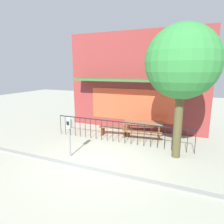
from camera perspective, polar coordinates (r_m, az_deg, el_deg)
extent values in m
plane|color=#A0A492|center=(7.22, -4.25, -14.23)|extent=(40.00, 40.00, 0.00)
cube|color=#531D12|center=(11.17, 6.45, -4.59)|extent=(7.51, 0.54, 0.01)
cube|color=maroon|center=(10.72, 6.78, 8.73)|extent=(7.51, 0.50, 5.16)
cube|color=#E54C2D|center=(10.62, 6.23, 2.02)|extent=(4.88, 0.02, 1.70)
cube|color=#345F2E|center=(10.05, 5.67, 9.14)|extent=(6.38, 0.90, 0.12)
cube|color=black|center=(8.69, 2.00, -2.88)|extent=(6.31, 0.04, 0.04)
cylinder|color=black|center=(10.33, -14.61, -3.57)|extent=(0.02, 0.02, 0.95)
cylinder|color=black|center=(10.17, -13.32, -3.76)|extent=(0.02, 0.02, 0.95)
cylinder|color=black|center=(10.00, -11.99, -3.95)|extent=(0.02, 0.02, 0.95)
cylinder|color=black|center=(9.85, -10.62, -4.15)|extent=(0.02, 0.02, 0.95)
cylinder|color=black|center=(9.69, -9.20, -4.36)|extent=(0.02, 0.02, 0.95)
cylinder|color=black|center=(9.55, -7.73, -4.57)|extent=(0.02, 0.02, 0.95)
cylinder|color=black|center=(9.41, -6.23, -4.78)|extent=(0.02, 0.02, 0.95)
cylinder|color=black|center=(9.28, -4.67, -4.99)|extent=(0.02, 0.02, 0.95)
cylinder|color=black|center=(9.16, -3.07, -5.21)|extent=(0.02, 0.02, 0.95)
cylinder|color=black|center=(9.04, -1.43, -5.43)|extent=(0.02, 0.02, 0.95)
cylinder|color=black|center=(8.93, 0.25, -5.64)|extent=(0.02, 0.02, 0.95)
cylinder|color=black|center=(8.83, 1.98, -5.86)|extent=(0.02, 0.02, 0.95)
cylinder|color=black|center=(8.74, 3.74, -6.08)|extent=(0.02, 0.02, 0.95)
cylinder|color=black|center=(8.65, 5.55, -6.30)|extent=(0.02, 0.02, 0.95)
cylinder|color=black|center=(8.58, 7.39, -6.51)|extent=(0.02, 0.02, 0.95)
cylinder|color=black|center=(8.51, 9.26, -6.72)|extent=(0.02, 0.02, 0.95)
cylinder|color=black|center=(8.45, 11.16, -6.93)|extent=(0.02, 0.02, 0.95)
cylinder|color=black|center=(8.40, 13.09, -7.13)|extent=(0.02, 0.02, 0.95)
cylinder|color=black|center=(8.36, 15.03, -7.33)|extent=(0.02, 0.02, 0.95)
cylinder|color=black|center=(8.33, 17.00, -7.52)|extent=(0.02, 0.02, 0.95)
cylinder|color=black|center=(8.32, 18.98, -7.70)|extent=(0.02, 0.02, 0.95)
cylinder|color=black|center=(8.31, 20.96, -7.87)|extent=(0.02, 0.02, 0.95)
cylinder|color=black|center=(8.31, 22.95, -8.03)|extent=(0.02, 0.02, 0.95)
cube|color=brown|center=(9.49, 9.11, -3.05)|extent=(1.88, 0.97, 0.07)
cube|color=#8D5D3D|center=(9.06, 8.60, -5.76)|extent=(1.82, 0.47, 0.05)
cube|color=brown|center=(10.10, 9.45, -3.90)|extent=(1.82, 0.47, 0.05)
cube|color=brown|center=(9.45, 4.35, -5.34)|extent=(0.11, 0.36, 0.78)
cube|color=brown|center=(9.97, 5.02, -4.41)|extent=(0.11, 0.36, 0.78)
cube|color=brown|center=(9.28, 13.35, -5.98)|extent=(0.11, 0.36, 0.78)
cube|color=brown|center=(9.81, 13.54, -4.99)|extent=(0.11, 0.36, 0.78)
cube|color=brown|center=(9.65, 0.50, -4.44)|extent=(1.43, 0.53, 0.06)
cube|color=brown|center=(9.85, -2.68, -5.46)|extent=(0.08, 0.29, 0.45)
cube|color=brown|center=(9.60, 3.76, -5.95)|extent=(0.08, 0.29, 0.45)
cylinder|color=slate|center=(7.62, -12.09, -8.53)|extent=(0.06, 0.06, 1.10)
cube|color=gray|center=(7.40, -12.33, -3.35)|extent=(0.18, 0.14, 0.33)
sphere|color=gray|center=(7.36, -12.39, -2.11)|extent=(0.17, 0.17, 0.17)
cube|color=black|center=(7.33, -12.68, -3.19)|extent=(0.11, 0.01, 0.14)
cylinder|color=#484226|center=(7.52, 18.58, -2.53)|extent=(0.30, 0.30, 2.76)
sphere|color=#307E39|center=(7.30, 19.71, 13.47)|extent=(2.54, 2.54, 2.54)
cube|color=gray|center=(6.77, -6.57, -16.18)|extent=(10.52, 0.20, 0.11)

